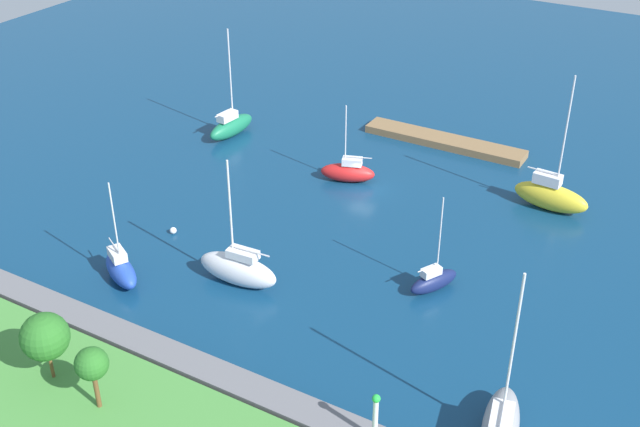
# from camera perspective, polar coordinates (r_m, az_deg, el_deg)

# --- Properties ---
(water) EXTENTS (160.00, 160.00, 0.00)m
(water) POSITION_cam_1_polar(r_m,az_deg,el_deg) (84.07, 3.11, 1.85)
(water) COLOR navy
(water) RESTS_ON ground
(pier_dock) EXTENTS (19.20, 3.16, 0.87)m
(pier_dock) POSITION_cam_1_polar(r_m,az_deg,el_deg) (94.36, 8.92, 5.16)
(pier_dock) COLOR olive
(pier_dock) RESTS_ON ground
(breakwater) EXTENTS (61.12, 2.51, 1.32)m
(breakwater) POSITION_cam_1_polar(r_m,az_deg,el_deg) (61.64, -10.92, -10.12)
(breakwater) COLOR slate
(breakwater) RESTS_ON ground
(shoreline_park) EXTENTS (53.30, 12.40, 1.25)m
(shoreline_park) POSITION_cam_1_polar(r_m,az_deg,el_deg) (57.75, -15.95, -14.31)
(shoreline_park) COLOR #478C3D
(shoreline_park) RESTS_ON ground
(harbor_beacon) EXTENTS (0.56, 0.56, 3.73)m
(harbor_beacon) POSITION_cam_1_polar(r_m,az_deg,el_deg) (52.39, 4.01, -14.16)
(harbor_beacon) COLOR silver
(harbor_beacon) RESTS_ON breakwater
(park_tree_east) EXTENTS (3.46, 3.46, 5.40)m
(park_tree_east) POSITION_cam_1_polar(r_m,az_deg,el_deg) (58.92, -19.17, -8.36)
(park_tree_east) COLOR brown
(park_tree_east) RESTS_ON shoreline_park
(park_tree_west) EXTENTS (2.30, 2.30, 4.94)m
(park_tree_west) POSITION_cam_1_polar(r_m,az_deg,el_deg) (55.53, -16.09, -10.38)
(park_tree_west) COLOR brown
(park_tree_west) RESTS_ON shoreline_park
(sailboat_yellow_far_south) EXTENTS (7.69, 2.73, 14.29)m
(sailboat_yellow_far_south) POSITION_cam_1_polar(r_m,az_deg,el_deg) (82.62, 16.24, 1.27)
(sailboat_yellow_far_south) COLOR yellow
(sailboat_yellow_far_south) RESTS_ON water
(sailboat_blue_lone_south) EXTENTS (5.90, 4.48, 9.80)m
(sailboat_blue_lone_south) POSITION_cam_1_polar(r_m,az_deg,el_deg) (71.13, -14.14, -3.88)
(sailboat_blue_lone_south) COLOR #2347B2
(sailboat_blue_lone_south) RESTS_ON water
(sailboat_green_center_basin) EXTENTS (2.75, 7.32, 13.02)m
(sailboat_green_center_basin) POSITION_cam_1_polar(r_m,az_deg,el_deg) (95.67, -6.41, 6.30)
(sailboat_green_center_basin) COLOR #19724C
(sailboat_green_center_basin) RESTS_ON water
(sailboat_red_near_pier) EXTENTS (6.16, 3.83, 8.71)m
(sailboat_red_near_pier) POSITION_cam_1_polar(r_m,az_deg,el_deg) (84.84, 2.03, 3.03)
(sailboat_red_near_pier) COLOR red
(sailboat_red_near_pier) RESTS_ON water
(sailboat_white_far_north) EXTENTS (7.60, 2.64, 11.90)m
(sailboat_white_far_north) POSITION_cam_1_polar(r_m,az_deg,el_deg) (68.67, -5.91, -3.97)
(sailboat_white_far_north) COLOR white
(sailboat_white_far_north) RESTS_ON water
(sailboat_navy_lone_north) EXTENTS (3.55, 5.03, 9.02)m
(sailboat_navy_lone_north) POSITION_cam_1_polar(r_m,az_deg,el_deg) (68.57, 8.17, -4.79)
(sailboat_navy_lone_north) COLOR #141E4C
(sailboat_navy_lone_north) RESTS_ON water
(sailboat_gray_inner_mooring) EXTENTS (3.98, 8.00, 13.38)m
(sailboat_gray_inner_mooring) POSITION_cam_1_polar(r_m,az_deg,el_deg) (55.84, 12.85, -14.69)
(sailboat_gray_inner_mooring) COLOR gray
(sailboat_gray_inner_mooring) RESTS_ON water
(mooring_buoy_white) EXTENTS (0.65, 0.65, 0.65)m
(mooring_buoy_white) POSITION_cam_1_polar(r_m,az_deg,el_deg) (77.19, -10.51, -1.21)
(mooring_buoy_white) COLOR white
(mooring_buoy_white) RESTS_ON water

